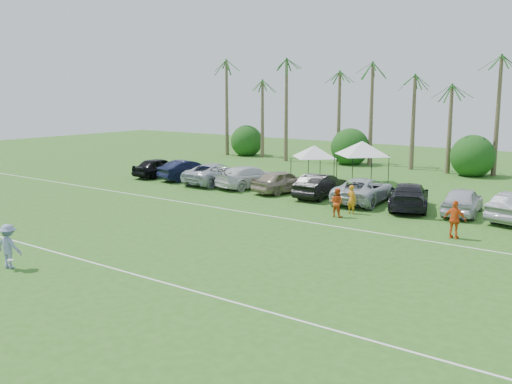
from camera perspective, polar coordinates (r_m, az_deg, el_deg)
The scene contains 28 objects.
ground at distance 24.70m, azimuth -20.32°, elevation -7.59°, with size 120.00×120.00×0.00m, color #2E611D.
field_lines at distance 29.61m, azimuth -7.28°, elevation -4.12°, with size 80.00×12.10×0.01m.
palm_tree_0 at distance 65.76m, azimuth -3.16°, elevation 10.33°, with size 2.40×2.40×8.90m.
palm_tree_1 at distance 62.69m, azimuth 0.42°, elevation 11.15°, with size 2.40×2.40×9.90m.
palm_tree_2 at distance 59.91m, azimuth 4.38°, elevation 12.00°, with size 2.40×2.40×10.90m.
palm_tree_3 at distance 57.91m, azimuth 7.83°, elevation 12.84°, with size 2.40×2.40×11.90m.
palm_tree_4 at distance 56.02m, azimuth 11.40°, elevation 10.18°, with size 2.40×2.40×8.90m.
palm_tree_5 at distance 54.44m, azimuth 15.31°, elevation 10.95°, with size 2.40×2.40×9.90m.
palm_tree_6 at distance 53.13m, azimuth 19.46°, elevation 11.70°, with size 2.40×2.40×10.90m.
palm_tree_7 at distance 52.10m, azimuth 23.81°, elevation 12.40°, with size 2.40×2.40×11.90m.
bush_tree_0 at distance 64.91m, azimuth -0.49°, elevation 5.33°, with size 4.00×4.00×4.00m.
bush_tree_1 at distance 58.05m, azimuth 9.84°, elevation 4.61°, with size 4.00×4.00×4.00m.
bush_tree_2 at distance 53.77m, azimuth 21.35°, elevation 3.63°, with size 4.00×4.00×4.00m.
sideline_player_a at distance 34.32m, azimuth 9.54°, elevation -0.73°, with size 0.63×0.41×1.73m, color orange.
sideline_player_b at distance 33.33m, azimuth 8.08°, elevation -1.05°, with size 0.82×0.64×1.68m, color #DC4B18.
sideline_player_c at distance 29.83m, azimuth 19.27°, elevation -2.63°, with size 1.12×0.47×1.91m, color #EB591A.
canopy_tent_left at distance 45.99m, azimuth 5.86°, elevation 4.65°, with size 4.17×4.17×3.38m.
canopy_tent_right at distance 45.27m, azimuth 10.60°, elevation 5.03°, with size 4.83×4.83×3.91m.
frisbee_player at distance 25.65m, azimuth -23.49°, elevation -5.00°, with size 1.34×0.98×1.86m.
parked_car_0 at distance 48.94m, azimuth -9.67°, elevation 2.45°, with size 1.93×4.81×1.64m, color black.
parked_car_1 at distance 46.90m, azimuth -6.79°, elevation 2.19°, with size 1.73×4.97×1.64m, color black.
parked_car_2 at distance 44.73m, azimuth -3.95°, elevation 1.85°, with size 2.72×5.89×1.64m, color #AFB5BF.
parked_car_3 at distance 42.93m, azimuth -0.57°, elevation 1.52°, with size 2.29×5.64×1.64m, color white.
parked_car_4 at distance 40.86m, azimuth 2.69°, elevation 1.07°, with size 1.93×4.81×1.64m, color gray.
parked_car_5 at distance 39.21m, azimuth 6.51°, elevation 0.63°, with size 1.73×4.97×1.64m, color black.
parked_car_6 at distance 37.82m, azimuth 10.70°, elevation 0.17°, with size 2.72×5.89×1.64m, color #B7BCC2.
parked_car_7 at distance 36.44m, azimuth 15.05°, elevation -0.38°, with size 2.29×5.64×1.64m, color black.
parked_car_8 at distance 35.76m, azimuth 19.94°, elevation -0.84°, with size 1.93×4.81×1.64m, color silver.
Camera 1 is at (19.95, -12.64, 7.26)m, focal length 40.00 mm.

